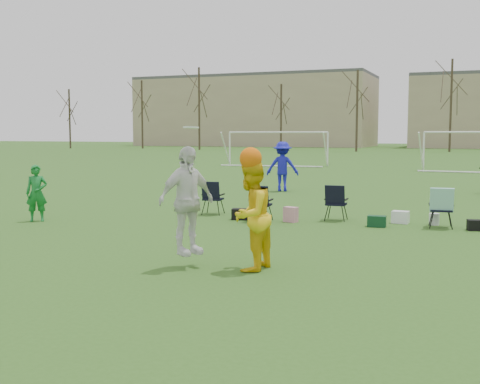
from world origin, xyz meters
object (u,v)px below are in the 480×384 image
at_px(fielder_green_near, 37,193).
at_px(goal_left, 278,139).
at_px(fielder_blue, 283,166).
at_px(center_contest, 223,208).

bearing_deg(fielder_green_near, goal_left, 63.03).
height_order(fielder_blue, center_contest, center_contest).
relative_size(center_contest, goal_left, 0.33).
xyz_separation_m(fielder_green_near, goal_left, (-2.86, 28.84, 1.17)).
bearing_deg(center_contest, goal_left, 106.83).
xyz_separation_m(fielder_green_near, fielder_blue, (3.49, 10.42, 0.24)).
height_order(center_contest, goal_left, center_contest).
bearing_deg(goal_left, center_contest, -78.17).
relative_size(fielder_green_near, goal_left, 0.20).
xyz_separation_m(fielder_green_near, center_contest, (6.87, -3.32, 0.31)).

